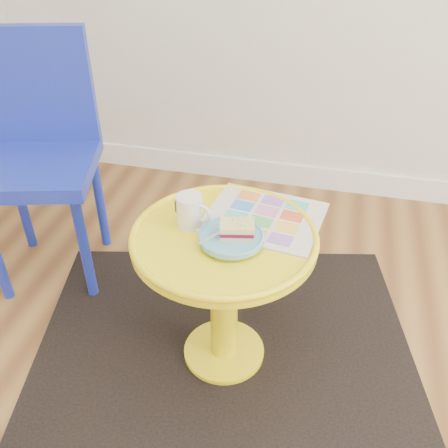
% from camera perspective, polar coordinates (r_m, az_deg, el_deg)
% --- Properties ---
extents(room_walls, '(4.00, 4.00, 4.00)m').
position_cam_1_polar(room_walls, '(1.99, -10.53, -6.74)').
color(room_walls, silver).
rests_on(room_walls, ground).
extents(rug, '(1.51, 1.36, 0.01)m').
position_cam_1_polar(rug, '(1.79, 0.00, -14.49)').
color(rug, black).
rests_on(rug, ground).
extents(side_table, '(0.54, 0.54, 0.51)m').
position_cam_1_polar(side_table, '(1.53, 0.00, -5.65)').
color(side_table, yellow).
rests_on(side_table, ground).
extents(chair, '(0.51, 0.51, 0.94)m').
position_cam_1_polar(chair, '(2.00, -20.41, 8.54)').
color(chair, '#1A2BAB').
rests_on(chair, ground).
extents(newspaper, '(0.38, 0.33, 0.01)m').
position_cam_1_polar(newspaper, '(1.51, 4.57, 0.79)').
color(newspaper, silver).
rests_on(newspaper, side_table).
extents(mug, '(0.11, 0.08, 0.10)m').
position_cam_1_polar(mug, '(1.45, -3.87, 1.58)').
color(mug, white).
rests_on(mug, side_table).
extents(plate, '(0.18, 0.18, 0.02)m').
position_cam_1_polar(plate, '(1.40, 0.85, -1.58)').
color(plate, '#5CA5C2').
rests_on(plate, newspaper).
extents(cake_slice, '(0.11, 0.08, 0.04)m').
position_cam_1_polar(cake_slice, '(1.38, 1.52, -0.59)').
color(cake_slice, '#D3BC8C').
rests_on(cake_slice, plate).
extents(fork, '(0.09, 0.13, 0.00)m').
position_cam_1_polar(fork, '(1.40, -0.48, -1.01)').
color(fork, silver).
rests_on(fork, plate).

